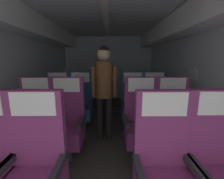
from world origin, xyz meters
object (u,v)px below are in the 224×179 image
Objects in this scene: seat_a_left_aisle at (34,172)px; seat_c_left_window at (58,105)px; seat_c_right_window at (133,105)px; flight_attendant at (104,84)px; seat_b_right_aisle at (172,124)px; seat_b_right_window at (141,124)px; seat_c_left_aisle at (81,105)px; seat_b_left_window at (36,124)px; seat_a_right_aisle at (219,171)px; seat_b_left_aisle at (67,125)px; seat_a_right_window at (164,173)px; seat_c_right_aisle at (154,105)px.

seat_a_left_aisle is 1.00× the size of seat_c_left_window.
flight_attendant is at bearing -142.30° from seat_c_right_window.
seat_b_right_window is at bearing 178.58° from seat_b_right_aisle.
seat_b_left_window is at bearing -116.57° from seat_c_left_aisle.
seat_a_right_aisle is at bearing -63.15° from seat_b_right_window.
seat_a_left_aisle is 1.00× the size of seat_b_right_window.
flight_attendant is (0.52, 0.49, 0.52)m from seat_b_left_aisle.
seat_b_right_aisle is 1.00× the size of seat_c_left_window.
seat_a_left_aisle and seat_c_left_aisle have the same top height.
seat_a_left_aisle is at bearing -120.38° from seat_c_right_window.
seat_b_right_window is (-0.00, 0.96, 0.00)m from seat_a_right_window.
flight_attendant is at bearing 26.27° from seat_b_left_window.
seat_c_left_window is 1.00× the size of seat_c_left_aisle.
seat_a_right_aisle is 1.82m from flight_attendant.
seat_a_left_aisle is at bearing -138.77° from seat_b_right_window.
seat_c_right_aisle is 0.45m from seat_c_right_window.
seat_c_right_window is (-0.45, -0.01, 0.00)m from seat_c_right_aisle.
seat_c_left_window is (-0.00, 0.92, 0.00)m from seat_b_left_window.
seat_b_left_aisle is (0.45, -0.01, 0.00)m from seat_b_left_window.
seat_a_left_aisle and seat_c_left_window have the same top height.
seat_b_right_aisle is at bearing -63.92° from seat_c_right_window.
seat_b_right_aisle is at bearing 31.22° from seat_a_left_aisle.
seat_c_right_aisle is 0.71× the size of flight_attendant.
seat_c_right_window is at bearing 116.08° from seat_b_right_aisle.
seat_a_left_aisle is 1.00× the size of seat_c_left_aisle.
seat_c_left_aisle is at bearing 179.39° from seat_c_right_window.
seat_c_right_aisle is (0.46, 1.87, 0.00)m from seat_a_right_window.
seat_a_right_aisle is 1.79m from seat_b_left_aisle.
seat_b_left_aisle and seat_c_left_window have the same top height.
seat_a_left_aisle is 1.43m from seat_b_right_window.
seat_c_left_window is (-0.46, 0.93, 0.00)m from seat_b_left_aisle.
seat_a_right_aisle is 2.72m from seat_c_left_window.
seat_c_left_aisle is (-1.53, 1.85, 0.00)m from seat_a_right_aisle.
seat_a_right_window is 1.00× the size of seat_c_left_aisle.
seat_a_left_aisle is 2.40m from seat_c_right_aisle.
seat_b_right_window is (1.07, 0.02, 0.00)m from seat_b_left_aisle.
seat_b_left_window is at bearing -149.22° from seat_c_right_window.
seat_a_right_window is at bearing -0.82° from seat_a_left_aisle.
seat_a_right_window is 1.92m from seat_c_right_aisle.
seat_c_left_window is at bearing 155.05° from seat_b_right_aisle.
seat_a_left_aisle and seat_a_right_aisle have the same top height.
seat_a_left_aisle is at bearing 179.18° from seat_a_right_window.
seat_c_left_aisle is 0.85m from flight_attendant.
seat_c_left_window is at bearing -179.95° from seat_c_right_aisle.
seat_c_right_window is at bearing -179.23° from seat_c_right_aisle.
seat_c_left_window is 1.19m from flight_attendant.
seat_b_left_window is 1.00× the size of seat_c_left_aisle.
seat_a_right_aisle and seat_a_right_window have the same top height.
seat_b_right_window is (1.52, 0.01, 0.00)m from seat_b_left_window.
seat_c_right_window is (-0.46, 1.84, 0.00)m from seat_a_right_aisle.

